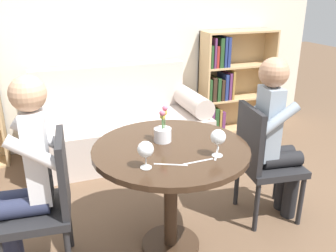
{
  "coord_description": "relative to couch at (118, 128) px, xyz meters",
  "views": [
    {
      "loc": [
        -0.72,
        -1.88,
        1.67
      ],
      "look_at": [
        0.0,
        0.05,
        0.88
      ],
      "focal_mm": 38.0,
      "sensor_mm": 36.0,
      "label": 1
    }
  ],
  "objects": [
    {
      "name": "knife_left_setting",
      "position": [
        0.07,
        -1.81,
        0.45
      ],
      "size": [
        0.19,
        0.02,
        0.0
      ],
      "color": "silver",
      "rests_on": "round_table"
    },
    {
      "name": "ground_plane",
      "position": [
        0.0,
        -1.57,
        -0.31
      ],
      "size": [
        16.0,
        16.0,
        0.0
      ],
      "primitive_type": "plane",
      "color": "brown"
    },
    {
      "name": "wine_glass_left",
      "position": [
        -0.23,
        -1.78,
        0.55
      ],
      "size": [
        0.09,
        0.09,
        0.16
      ],
      "color": "white",
      "rests_on": "round_table"
    },
    {
      "name": "chair_left",
      "position": [
        -0.77,
        -1.49,
        0.18
      ],
      "size": [
        0.46,
        0.46,
        0.9
      ],
      "rotation": [
        0.0,
        0.0,
        -1.67
      ],
      "color": "#232326",
      "rests_on": "ground_plane"
    },
    {
      "name": "person_left",
      "position": [
        -0.86,
        -1.48,
        0.35
      ],
      "size": [
        0.44,
        0.37,
        1.25
      ],
      "rotation": [
        0.0,
        0.0,
        -1.67
      ],
      "color": "#282D47",
      "rests_on": "ground_plane"
    },
    {
      "name": "wine_glass_right",
      "position": [
        0.21,
        -1.78,
        0.56
      ],
      "size": [
        0.09,
        0.09,
        0.16
      ],
      "color": "white",
      "rests_on": "round_table"
    },
    {
      "name": "flower_vase",
      "position": [
        -0.02,
        -1.47,
        0.52
      ],
      "size": [
        0.11,
        0.11,
        0.24
      ],
      "color": "silver",
      "rests_on": "round_table"
    },
    {
      "name": "round_table",
      "position": [
        0.0,
        -1.57,
        0.3
      ],
      "size": [
        0.98,
        0.98,
        0.76
      ],
      "color": "#382619",
      "rests_on": "ground_plane"
    },
    {
      "name": "couch",
      "position": [
        0.0,
        0.0,
        0.0
      ],
      "size": [
        1.85,
        0.8,
        0.92
      ],
      "color": "beige",
      "rests_on": "ground_plane"
    },
    {
      "name": "bookshelf_right",
      "position": [
        1.44,
        0.27,
        0.29
      ],
      "size": [
        0.92,
        0.28,
        1.22
      ],
      "color": "tan",
      "rests_on": "ground_plane"
    },
    {
      "name": "knife_right_setting",
      "position": [
        0.22,
        -1.76,
        0.45
      ],
      "size": [
        0.11,
        0.16,
        0.0
      ],
      "color": "silver",
      "rests_on": "round_table"
    },
    {
      "name": "chair_right",
      "position": [
        0.77,
        -1.46,
        0.18
      ],
      "size": [
        0.47,
        0.47,
        0.9
      ],
      "rotation": [
        0.0,
        0.0,
        1.44
      ],
      "color": "#232326",
      "rests_on": "ground_plane"
    },
    {
      "name": "person_right",
      "position": [
        0.86,
        -1.48,
        0.36
      ],
      "size": [
        0.44,
        0.38,
        1.25
      ],
      "rotation": [
        0.0,
        0.0,
        1.44
      ],
      "color": "black",
      "rests_on": "ground_plane"
    },
    {
      "name": "fork_left_setting",
      "position": [
        -0.09,
        -1.79,
        0.45
      ],
      "size": [
        0.18,
        0.09,
        0.0
      ],
      "color": "silver",
      "rests_on": "round_table"
    },
    {
      "name": "back_wall",
      "position": [
        0.0,
        0.42,
        1.04
      ],
      "size": [
        5.2,
        0.05,
        2.7
      ],
      "color": "silver",
      "rests_on": "ground_plane"
    }
  ]
}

